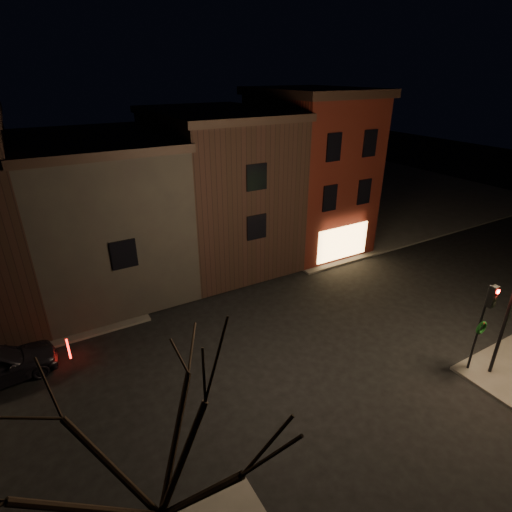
{
  "coord_description": "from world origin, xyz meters",
  "views": [
    {
      "loc": [
        -8.89,
        -12.47,
        11.59
      ],
      "look_at": [
        0.12,
        3.14,
        3.2
      ],
      "focal_mm": 28.0,
      "sensor_mm": 36.0,
      "label": 1
    }
  ],
  "objects": [
    {
      "name": "traffic_signal",
      "position": [
        5.6,
        -5.51,
        2.81
      ],
      "size": [
        0.58,
        0.38,
        4.05
      ],
      "color": "black",
      "rests_on": "sidewalk_near_right"
    },
    {
      "name": "sidewalk_far_right",
      "position": [
        20.0,
        20.0,
        0.06
      ],
      "size": [
        30.0,
        30.0,
        0.12
      ],
      "primitive_type": "cube",
      "color": "#2D2B28",
      "rests_on": "ground"
    },
    {
      "name": "row_building_b",
      "position": [
        -5.75,
        10.5,
        4.33
      ],
      "size": [
        7.8,
        10.3,
        8.4
      ],
      "color": "black",
      "rests_on": "ground"
    },
    {
      "name": "ground",
      "position": [
        0.0,
        0.0,
        0.0
      ],
      "size": [
        120.0,
        120.0,
        0.0
      ],
      "primitive_type": "plane",
      "color": "black",
      "rests_on": "ground"
    },
    {
      "name": "corner_building",
      "position": [
        8.0,
        9.47,
        5.4
      ],
      "size": [
        6.5,
        8.5,
        10.5
      ],
      "color": "#48130C",
      "rests_on": "ground"
    },
    {
      "name": "bare_tree_left",
      "position": [
        -8.0,
        -7.0,
        5.43
      ],
      "size": [
        5.6,
        5.6,
        7.5
      ],
      "color": "black",
      "rests_on": "sidewalk_near_left"
    },
    {
      "name": "row_building_a",
      "position": [
        1.5,
        10.5,
        4.83
      ],
      "size": [
        7.3,
        10.3,
        9.4
      ],
      "color": "black",
      "rests_on": "ground"
    }
  ]
}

